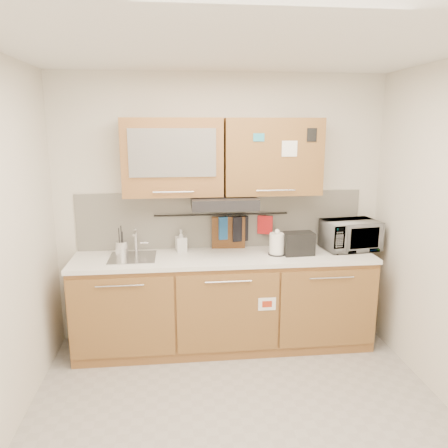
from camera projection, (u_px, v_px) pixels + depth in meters
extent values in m
plane|color=#9E9993|center=(242.00, 426.00, 3.14)|extent=(3.20, 3.20, 0.00)
plane|color=white|center=(246.00, 41.00, 2.57)|extent=(3.20, 3.20, 0.00)
plane|color=silver|center=(221.00, 210.00, 4.31)|extent=(3.20, 0.00, 3.20)
cube|color=brown|center=(224.00, 303.00, 4.21)|extent=(2.80, 0.60, 0.88)
cube|color=black|center=(224.00, 340.00, 4.30)|extent=(2.80, 0.54, 0.10)
cube|color=brown|center=(122.00, 318.00, 3.80)|extent=(0.91, 0.02, 0.74)
cylinder|color=silver|center=(120.00, 286.00, 3.71)|extent=(0.41, 0.01, 0.01)
cube|color=brown|center=(228.00, 313.00, 3.90)|extent=(0.91, 0.02, 0.74)
cylinder|color=silver|center=(228.00, 282.00, 3.81)|extent=(0.41, 0.01, 0.01)
cube|color=brown|center=(329.00, 309.00, 4.00)|extent=(0.91, 0.02, 0.74)
cylinder|color=silver|center=(332.00, 278.00, 3.91)|extent=(0.41, 0.01, 0.01)
cube|color=white|center=(224.00, 258.00, 4.10)|extent=(2.82, 0.62, 0.04)
cube|color=silver|center=(221.00, 220.00, 4.32)|extent=(2.80, 0.02, 0.56)
cube|color=brown|center=(173.00, 157.00, 3.97)|extent=(0.90, 0.35, 0.70)
cube|color=silver|center=(172.00, 153.00, 3.78)|extent=(0.76, 0.02, 0.42)
cube|color=brown|center=(272.00, 156.00, 4.07)|extent=(0.90, 0.35, 0.70)
cube|color=white|center=(290.00, 149.00, 3.89)|extent=(0.14, 0.00, 0.14)
cube|color=black|center=(224.00, 202.00, 4.04)|extent=(0.60, 0.46, 0.10)
cube|color=silver|center=(133.00, 259.00, 4.02)|extent=(0.42, 0.40, 0.03)
cylinder|color=silver|center=(136.00, 241.00, 4.15)|extent=(0.03, 0.03, 0.24)
cylinder|color=silver|center=(135.00, 233.00, 4.05)|extent=(0.02, 0.18, 0.02)
cylinder|color=black|center=(222.00, 215.00, 4.27)|extent=(1.30, 0.02, 0.02)
cylinder|color=silver|center=(122.00, 249.00, 4.05)|extent=(0.15, 0.15, 0.14)
cylinder|color=black|center=(119.00, 242.00, 4.05)|extent=(0.01, 0.01, 0.27)
cylinder|color=black|center=(123.00, 244.00, 4.03)|extent=(0.01, 0.01, 0.24)
cylinder|color=black|center=(122.00, 241.00, 4.06)|extent=(0.01, 0.01, 0.29)
cylinder|color=black|center=(120.00, 246.00, 4.03)|extent=(0.01, 0.01, 0.21)
cylinder|color=white|center=(277.00, 244.00, 4.10)|extent=(0.17, 0.17, 0.21)
sphere|color=white|center=(277.00, 232.00, 4.07)|extent=(0.05, 0.05, 0.05)
cube|color=white|center=(285.00, 242.00, 4.13)|extent=(0.02, 0.03, 0.13)
cylinder|color=black|center=(277.00, 254.00, 4.12)|extent=(0.16, 0.16, 0.01)
cube|color=black|center=(298.00, 243.00, 4.11)|extent=(0.29, 0.19, 0.21)
cube|color=black|center=(293.00, 233.00, 4.08)|extent=(0.09, 0.13, 0.01)
cube|color=black|center=(304.00, 233.00, 4.09)|extent=(0.09, 0.13, 0.01)
imported|color=#999999|center=(350.00, 235.00, 4.27)|extent=(0.56, 0.42, 0.29)
imported|color=#999999|center=(181.00, 241.00, 4.20)|extent=(0.12, 0.12, 0.22)
cube|color=brown|center=(228.00, 237.00, 4.31)|extent=(0.33, 0.04, 0.41)
cube|color=#205492|center=(225.00, 228.00, 4.29)|extent=(0.14, 0.07, 0.23)
cube|color=black|center=(240.00, 229.00, 4.31)|extent=(0.16, 0.08, 0.25)
cube|color=red|center=(265.00, 225.00, 4.33)|extent=(0.15, 0.07, 0.18)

